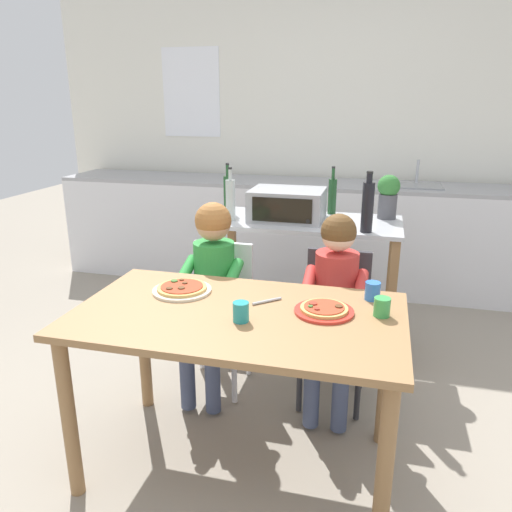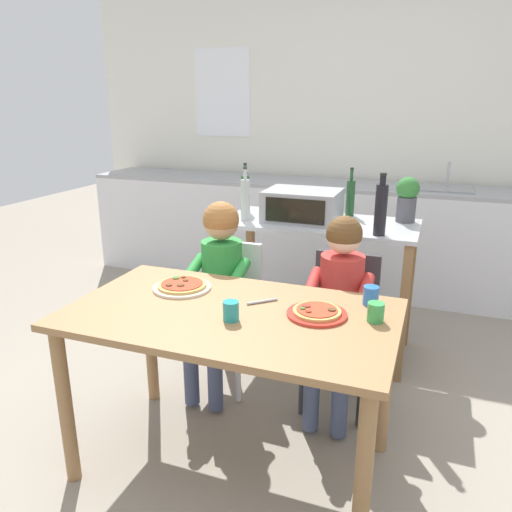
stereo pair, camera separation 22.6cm
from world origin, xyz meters
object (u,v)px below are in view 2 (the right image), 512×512
Objects in this scene: bottle_slim_sauce at (350,197)px; pizza_plate_red_rimmed at (317,313)px; serving_spoon at (262,301)px; child_in_red_shirt at (339,296)px; potted_herb_plant at (407,198)px; dining_chair_left at (227,303)px; toaster_oven at (302,205)px; drinking_cup_teal at (231,311)px; drinking_cup_green at (376,312)px; kitchen_island_cart at (318,264)px; drinking_cup_blue at (371,295)px; dining_chair_right at (342,319)px; bottle_brown_beer at (245,199)px; pizza_plate_cream at (182,286)px; bottle_clear_vinegar at (245,193)px; dining_table at (231,335)px; child_in_green_shirt at (218,276)px; bottle_squat_spirits at (381,208)px.

bottle_slim_sauce reaches higher than pizza_plate_red_rimmed.
serving_spoon is (-0.13, -1.33, -0.23)m from bottle_slim_sauce.
potted_herb_plant is at bearing 74.76° from child_in_red_shirt.
serving_spoon is at bearing -53.09° from dining_chair_left.
toaster_oven reaches higher than dining_chair_left.
toaster_oven is at bearing 93.04° from drinking_cup_teal.
drinking_cup_teal is at bearing -160.52° from drinking_cup_green.
kitchen_island_cart is 1.08m from drinking_cup_blue.
child_in_red_shirt is at bearing 64.14° from drinking_cup_teal.
bottle_slim_sauce is at bearing 104.61° from drinking_cup_blue.
dining_chair_left is 0.65m from dining_chair_right.
bottle_brown_beer is 0.99m from potted_herb_plant.
drinking_cup_green is at bearing -3.13° from pizza_plate_cream.
bottle_clear_vinegar is at bearing 130.24° from drinking_cup_green.
child_in_red_shirt is at bearing 31.17° from pizza_plate_cream.
dining_table is 0.60m from drinking_cup_green.
drinking_cup_teal is (-0.04, -1.31, 0.21)m from kitchen_island_cart.
potted_herb_plant reaches higher than dining_table.
bottle_clear_vinegar reaches higher than dining_chair_right.
child_in_red_shirt is at bearing 123.97° from drinking_cup_blue.
child_in_green_shirt is (-0.89, -0.86, -0.33)m from potted_herb_plant.
bottle_slim_sauce reaches higher than dining_chair_left.
dining_table is 1.67× the size of dining_chair_left.
bottle_slim_sauce is (0.59, 0.36, -0.01)m from bottle_brown_beer.
child_in_red_shirt is 0.50m from serving_spoon.
child_in_green_shirt is at bearing -169.00° from dining_chair_right.
kitchen_island_cart is 1.11m from serving_spoon.
potted_herb_plant reaches higher than child_in_red_shirt.
bottle_squat_spirits reaches higher than bottle_clear_vinegar.
dining_chair_right is at bearing 11.00° from child_in_green_shirt.
child_in_green_shirt is 0.81m from pizza_plate_red_rimmed.
bottle_clear_vinegar is 1.44m from dining_table.
bottle_brown_beer is at bearing -68.47° from bottle_clear_vinegar.
drinking_cup_green is (0.57, 0.11, 0.15)m from dining_table.
bottle_brown_beer is 0.64m from child_in_green_shirt.
dining_chair_left is at bearing 155.12° from drinking_cup_blue.
bottle_squat_spirits reaches higher than child_in_green_shirt.
bottle_brown_beer reaches higher than pizza_plate_red_rimmed.
pizza_plate_cream is (-0.65, -0.40, 0.11)m from child_in_red_shirt.
bottle_brown_beer reaches higher than potted_herb_plant.
toaster_oven reaches higher than drinking_cup_green.
child_in_red_shirt is at bearing -82.32° from bottle_slim_sauce.
bottle_slim_sauce reaches higher than drinking_cup_green.
bottle_squat_spirits is at bearing -21.28° from toaster_oven.
pizza_plate_cream is at bearing -90.05° from child_in_green_shirt.
dining_table is at bearing -116.98° from dining_chair_right.
bottle_slim_sauce reaches higher than drinking_cup_teal.
potted_herb_plant is 1.39m from serving_spoon.
bottle_brown_beer is 4.16× the size of drinking_cup_blue.
bottle_slim_sauce is 4.01× the size of drinking_cup_green.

